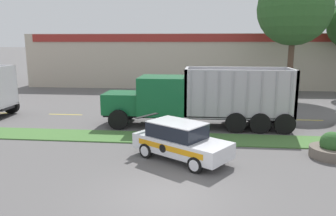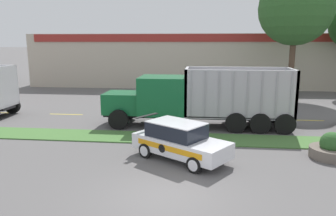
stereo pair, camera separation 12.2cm
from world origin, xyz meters
The scene contains 11 objects.
ground_plane centered at (0.00, 0.00, 0.00)m, with size 600.00×600.00×0.00m, color #5B5959.
grass_verge centered at (0.00, 6.58, 0.03)m, with size 120.00×2.12×0.06m, color #477538.
centre_line_3 centered at (-8.33, 11.65, 0.00)m, with size 2.40×0.14×0.01m, color yellow.
centre_line_4 centered at (-2.93, 11.65, 0.00)m, with size 2.40×0.14×0.01m, color yellow.
centre_line_5 centered at (2.47, 11.65, 0.00)m, with size 2.40×0.14×0.01m, color yellow.
centre_line_6 centered at (7.87, 11.65, 0.00)m, with size 2.40×0.14×0.01m, color yellow.
dump_truck_mid centered at (0.04, 9.39, 1.60)m, with size 11.13×2.86×3.51m.
rally_car centered at (0.28, 3.58, 0.84)m, with size 4.51×3.84×1.66m.
stone_planter centered at (6.90, 4.48, 0.40)m, with size 1.83×1.83×1.16m.
store_building_backdrop centered at (0.81, 30.93, 2.94)m, with size 38.20×12.10×5.87m.
tree_behind_right centered at (9.06, 20.62, 8.50)m, with size 6.40×6.40×12.68m.
Camera 1 is at (1.14, -9.94, 5.01)m, focal length 35.00 mm.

